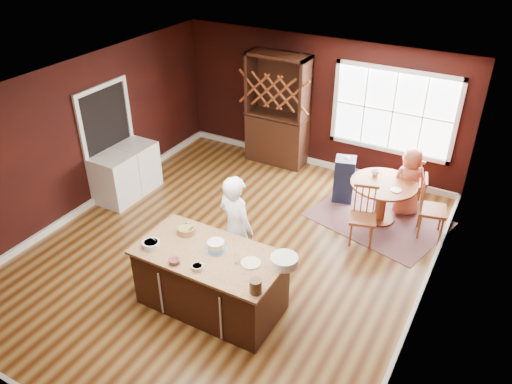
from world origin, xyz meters
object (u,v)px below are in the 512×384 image
(kitchen_island, at_px, (211,281))
(seated_woman, at_px, (409,182))
(layer_cake, at_px, (216,246))
(toddler, at_px, (350,162))
(chair_east, at_px, (433,207))
(dining_table, at_px, (382,194))
(dryer, at_px, (138,166))
(chair_north, at_px, (412,179))
(high_chair, at_px, (344,179))
(washer, at_px, (115,180))
(chair_south, at_px, (363,216))
(hutch, at_px, (278,110))
(baker, at_px, (236,229))

(kitchen_island, height_order, seated_woman, seated_woman)
(layer_cake, bearing_deg, toddler, 79.99)
(kitchen_island, xyz_separation_m, chair_east, (2.28, 3.21, 0.11))
(dining_table, bearing_deg, dryer, -165.44)
(dining_table, bearing_deg, toddler, 154.98)
(chair_east, bearing_deg, chair_north, 19.99)
(dining_table, xyz_separation_m, high_chair, (-0.81, 0.33, -0.08))
(chair_north, xyz_separation_m, toddler, (-1.06, -0.48, 0.31))
(dining_table, height_order, washer, washer)
(chair_north, distance_m, dryer, 5.19)
(dining_table, relative_size, chair_north, 1.12)
(washer, bearing_deg, seated_woman, 25.06)
(dining_table, xyz_separation_m, toddler, (-0.75, 0.35, 0.28))
(dining_table, height_order, high_chair, high_chair)
(kitchen_island, xyz_separation_m, chair_south, (1.33, 2.44, 0.07))
(toddler, bearing_deg, washer, -150.01)
(chair_south, height_order, hutch, hutch)
(layer_cake, relative_size, chair_south, 0.32)
(kitchen_island, relative_size, seated_woman, 1.56)
(baker, bearing_deg, layer_cake, 110.87)
(chair_north, xyz_separation_m, seated_woman, (0.02, -0.38, 0.14))
(kitchen_island, relative_size, high_chair, 2.23)
(baker, xyz_separation_m, seated_woman, (1.76, 2.96, -0.22))
(kitchen_island, xyz_separation_m, chair_north, (1.71, 4.07, 0.07))
(chair_south, bearing_deg, kitchen_island, -134.54)
(baker, relative_size, layer_cake, 5.38)
(layer_cake, distance_m, toddler, 3.55)
(toddler, distance_m, washer, 4.32)
(seated_woman, bearing_deg, baker, 24.36)
(dining_table, height_order, baker, baker)
(seated_woman, bearing_deg, chair_east, 103.67)
(chair_north, bearing_deg, dryer, 21.71)
(kitchen_island, bearing_deg, washer, 154.92)
(layer_cake, bearing_deg, dryer, 147.61)
(high_chair, bearing_deg, chair_south, -72.48)
(dining_table, height_order, toddler, toddler)
(seated_woman, bearing_deg, kitchen_island, 29.94)
(hutch, bearing_deg, dining_table, -23.34)
(hutch, distance_m, dryer, 3.03)
(layer_cake, height_order, washer, layer_cake)
(chair_east, xyz_separation_m, seated_woman, (-0.54, 0.48, 0.10))
(dining_table, height_order, chair_south, chair_south)
(chair_south, relative_size, high_chair, 1.12)
(layer_cake, xyz_separation_m, chair_south, (1.29, 2.34, -0.48))
(dining_table, relative_size, chair_south, 1.12)
(layer_cake, distance_m, seated_woman, 3.98)
(washer, bearing_deg, kitchen_island, -25.08)
(layer_cake, height_order, toddler, layer_cake)
(dining_table, xyz_separation_m, chair_south, (-0.07, -0.80, -0.03))
(chair_north, bearing_deg, chair_east, 122.16)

